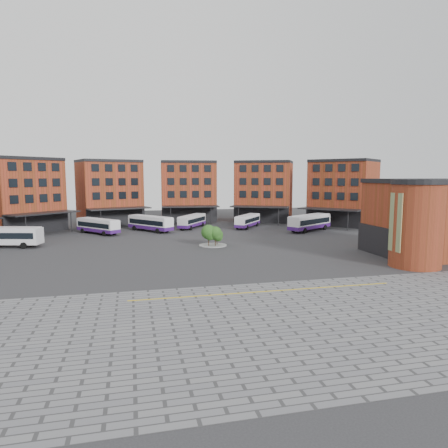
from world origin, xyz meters
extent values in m
plane|color=#28282B|center=(0.00, 0.00, 0.00)|extent=(160.00, 160.00, 0.00)
cube|color=slate|center=(2.00, -22.00, 0.01)|extent=(50.00, 22.00, 0.02)
cube|color=gold|center=(2.00, -14.00, 0.03)|extent=(26.00, 0.15, 0.02)
cube|color=maroon|center=(-31.45, 36.93, 7.00)|extent=(16.35, 16.13, 14.00)
cube|color=black|center=(-28.20, 33.32, 2.00)|extent=(10.00, 9.07, 4.00)
cube|color=black|center=(-31.45, 36.93, 14.30)|extent=(16.55, 16.35, 0.60)
cube|color=black|center=(-28.07, 33.17, 9.20)|extent=(8.60, 7.77, 8.00)
cube|color=black|center=(-26.63, 31.58, 4.00)|extent=(12.61, 11.97, 0.25)
cylinder|color=black|center=(-28.81, 27.19, 2.00)|extent=(0.20, 0.20, 4.00)
cylinder|color=black|center=(-22.05, 33.28, 2.00)|extent=(0.20, 0.20, 4.00)
cube|color=maroon|center=(-15.30, 46.44, 7.00)|extent=(15.55, 13.69, 14.00)
cube|color=black|center=(-13.72, 41.85, 2.00)|extent=(12.45, 4.71, 4.00)
cube|color=black|center=(-15.30, 46.44, 14.30)|extent=(15.65, 13.97, 0.60)
cube|color=black|center=(-13.66, 41.66, 9.20)|extent=(10.87, 3.87, 8.00)
cube|color=black|center=(-12.96, 39.63, 4.00)|extent=(13.72, 8.39, 0.25)
cylinder|color=black|center=(-16.67, 36.45, 2.00)|extent=(0.20, 0.20, 4.00)
cylinder|color=black|center=(-8.07, 39.41, 2.00)|extent=(0.20, 0.20, 4.00)
cube|color=maroon|center=(3.28, 48.89, 7.00)|extent=(13.67, 10.88, 14.00)
cube|color=black|center=(2.94, 44.05, 2.00)|extent=(13.00, 1.41, 4.00)
cube|color=black|center=(3.28, 48.89, 14.30)|extent=(13.69, 11.18, 0.60)
cube|color=black|center=(2.93, 43.85, 9.20)|extent=(11.42, 0.95, 8.00)
cube|color=black|center=(2.78, 41.70, 4.00)|extent=(13.28, 5.30, 0.25)
cylinder|color=black|center=(-1.89, 40.22, 2.00)|extent=(0.20, 0.20, 4.00)
cylinder|color=black|center=(7.19, 39.59, 2.00)|extent=(0.20, 0.20, 4.00)
cube|color=maroon|center=(21.34, 43.88, 7.00)|extent=(16.12, 14.81, 14.00)
cube|color=black|center=(19.14, 39.56, 2.00)|extent=(11.81, 6.35, 4.00)
cube|color=black|center=(21.34, 43.88, 14.30)|extent=(16.26, 15.08, 0.60)
cube|color=black|center=(19.04, 39.38, 9.20)|extent=(10.26, 5.33, 8.00)
cube|color=black|center=(18.07, 37.46, 4.00)|extent=(13.58, 9.82, 0.25)
cylinder|color=black|center=(13.20, 37.92, 2.00)|extent=(0.20, 0.20, 4.00)
cylinder|color=black|center=(21.31, 33.79, 2.00)|extent=(0.20, 0.20, 4.00)
cube|color=maroon|center=(36.00, 32.21, 7.00)|extent=(16.02, 16.39, 14.00)
cube|color=black|center=(32.29, 29.09, 2.00)|extent=(8.74, 10.28, 4.00)
cube|color=black|center=(36.00, 32.21, 14.30)|extent=(16.25, 16.58, 0.60)
cube|color=black|center=(32.14, 28.96, 9.20)|extent=(7.47, 8.86, 8.00)
cube|color=black|center=(30.49, 27.58, 4.00)|extent=(11.73, 12.79, 0.25)
cylinder|color=black|center=(26.19, 29.91, 2.00)|extent=(0.20, 0.20, 4.00)
cylinder|color=black|center=(32.03, 22.94, 2.00)|extent=(0.20, 0.20, 4.00)
cube|color=maroon|center=(30.00, -2.00, 5.00)|extent=(14.00, 12.00, 10.00)
cube|color=black|center=(30.00, -2.00, 10.30)|extent=(14.40, 12.40, 0.60)
cube|color=black|center=(22.90, -2.00, 2.00)|extent=(0.40, 12.00, 4.00)
cylinder|color=maroon|center=(23.00, -8.00, 5.00)|extent=(6.00, 6.00, 10.00)
cylinder|color=black|center=(23.00, -8.00, 10.30)|extent=(6.40, 6.40, 0.60)
cube|color=#E3591A|center=(20.10, -8.00, 5.50)|extent=(0.12, 2.20, 7.00)
cylinder|color=gray|center=(2.00, 12.00, 0.06)|extent=(4.40, 4.40, 0.12)
cylinder|color=#332114|center=(1.20, 11.40, 0.81)|extent=(0.14, 0.14, 1.62)
sphere|color=#154116|center=(1.20, 11.40, 2.26)|extent=(2.31, 2.31, 2.31)
sphere|color=#154116|center=(1.40, 11.25, 1.78)|extent=(1.62, 1.62, 1.62)
cylinder|color=#332114|center=(2.80, 12.60, 0.57)|extent=(0.14, 0.14, 1.14)
sphere|color=#154116|center=(2.80, 12.60, 1.60)|extent=(1.96, 1.96, 1.96)
sphere|color=#154116|center=(3.00, 12.45, 1.26)|extent=(1.37, 1.37, 1.37)
cylinder|color=#332114|center=(2.20, 11.00, 0.79)|extent=(0.14, 0.14, 1.57)
sphere|color=#154116|center=(2.20, 11.00, 2.20)|extent=(1.94, 1.94, 1.94)
sphere|color=#154116|center=(2.40, 10.85, 1.73)|extent=(1.36, 1.36, 1.36)
cube|color=silver|center=(-29.60, 17.83, 1.78)|extent=(11.31, 5.24, 2.46)
cube|color=black|center=(-29.60, 17.83, 1.96)|extent=(10.47, 5.07, 0.95)
cube|color=silver|center=(-29.60, 17.83, 3.06)|extent=(10.85, 5.03, 0.12)
cylinder|color=black|center=(-26.51, 15.71, 0.50)|extent=(1.05, 0.55, 1.00)
cylinder|color=black|center=(-25.87, 18.14, 0.50)|extent=(1.05, 0.55, 1.00)
cube|color=white|center=(-16.72, 29.52, 1.65)|extent=(8.44, 9.27, 2.28)
cube|color=black|center=(-16.72, 29.52, 1.81)|extent=(7.95, 8.69, 0.88)
cube|color=silver|center=(-16.72, 29.52, 2.84)|extent=(8.10, 8.90, 0.11)
cube|color=black|center=(-20.00, 33.32, 1.86)|extent=(1.58, 1.38, 1.02)
cube|color=#3E176A|center=(-16.72, 29.52, 0.84)|extent=(8.50, 9.32, 0.65)
cylinder|color=black|center=(-19.74, 31.24, 0.47)|extent=(0.82, 0.89, 0.93)
cylinder|color=black|center=(-17.98, 32.76, 0.47)|extent=(0.82, 0.89, 0.93)
cylinder|color=black|center=(-15.47, 26.28, 0.47)|extent=(0.82, 0.89, 0.93)
cylinder|color=black|center=(-13.70, 27.80, 0.47)|extent=(0.82, 0.89, 0.93)
cube|color=white|center=(-6.85, 30.86, 1.75)|extent=(8.61, 10.02, 2.41)
cube|color=black|center=(-6.85, 30.86, 1.92)|extent=(8.13, 9.38, 0.93)
cube|color=silver|center=(-6.85, 30.86, 3.00)|extent=(8.27, 9.62, 0.12)
cube|color=black|center=(-10.13, 35.03, 1.97)|extent=(1.72, 1.39, 1.08)
cube|color=#3E176A|center=(-6.85, 30.86, 0.89)|extent=(8.67, 10.08, 0.69)
cylinder|color=black|center=(-9.95, 32.82, 0.49)|extent=(0.84, 0.96, 0.98)
cylinder|color=black|center=(-8.02, 34.34, 0.49)|extent=(0.84, 0.96, 0.98)
cylinder|color=black|center=(-5.68, 27.37, 0.49)|extent=(0.84, 0.96, 0.98)
cylinder|color=black|center=(-3.75, 28.89, 0.49)|extent=(0.84, 0.96, 0.98)
cube|color=silver|center=(1.97, 33.93, 1.59)|extent=(7.16, 9.48, 2.19)
cube|color=black|center=(1.97, 33.93, 1.74)|extent=(6.79, 8.85, 0.85)
cube|color=silver|center=(1.97, 33.93, 2.72)|extent=(6.87, 9.11, 0.11)
cube|color=black|center=(4.55, 37.98, 1.79)|extent=(1.67, 1.12, 0.98)
cube|color=#3E176A|center=(1.97, 33.93, 0.80)|extent=(7.22, 9.54, 0.63)
cylinder|color=black|center=(2.72, 37.18, 0.45)|extent=(0.71, 0.90, 0.89)
cylinder|color=black|center=(4.60, 35.98, 0.45)|extent=(0.71, 0.90, 0.89)
cylinder|color=black|center=(-0.66, 31.87, 0.45)|extent=(0.71, 0.90, 0.89)
cylinder|color=black|center=(1.22, 30.67, 0.45)|extent=(0.71, 0.90, 0.89)
cube|color=white|center=(13.62, 31.89, 1.56)|extent=(7.58, 9.08, 2.16)
cube|color=black|center=(13.62, 31.89, 1.72)|extent=(7.16, 8.50, 0.84)
cube|color=silver|center=(13.62, 31.89, 2.69)|extent=(7.27, 8.72, 0.11)
cube|color=black|center=(16.46, 35.69, 1.76)|extent=(1.57, 1.22, 0.97)
cube|color=#3E176A|center=(13.62, 31.89, 0.79)|extent=(7.63, 9.14, 0.62)
cylinder|color=black|center=(14.60, 35.03, 0.44)|extent=(0.74, 0.86, 0.88)
cylinder|color=black|center=(16.36, 33.71, 0.44)|extent=(0.74, 0.86, 0.88)
cylinder|color=black|center=(10.88, 30.07, 0.44)|extent=(0.74, 0.86, 0.88)
cylinder|color=black|center=(12.64, 28.75, 0.44)|extent=(0.74, 0.86, 0.88)
cube|color=silver|center=(24.27, 24.13, 1.86)|extent=(11.17, 8.37, 2.57)
cube|color=black|center=(24.27, 24.13, 2.05)|extent=(10.42, 7.93, 1.00)
cube|color=silver|center=(24.27, 24.13, 3.20)|extent=(10.72, 8.04, 0.13)
cube|color=black|center=(29.07, 27.16, 2.10)|extent=(1.29, 1.95, 1.15)
cube|color=#3E176A|center=(24.27, 24.13, 0.94)|extent=(11.22, 8.43, 0.73)
cylinder|color=black|center=(26.70, 27.21, 0.52)|extent=(1.06, 0.83, 1.05)
cylinder|color=black|center=(28.10, 24.99, 0.52)|extent=(1.06, 0.83, 1.05)
cylinder|color=black|center=(20.45, 23.27, 0.52)|extent=(1.06, 0.83, 1.05)
cylinder|color=black|center=(21.85, 21.05, 0.52)|extent=(1.06, 0.83, 1.05)
imported|color=#0D23B2|center=(22.87, -8.56, 0.76)|extent=(4.67, 1.86, 1.51)
camera|label=1|loc=(-10.43, -49.18, 11.01)|focal=32.00mm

